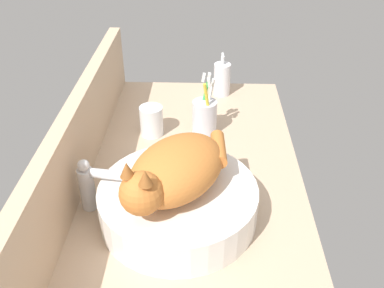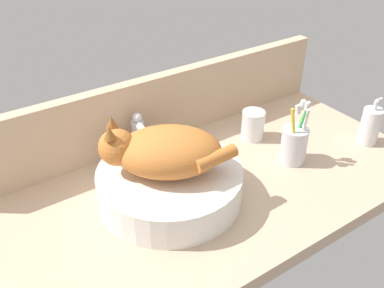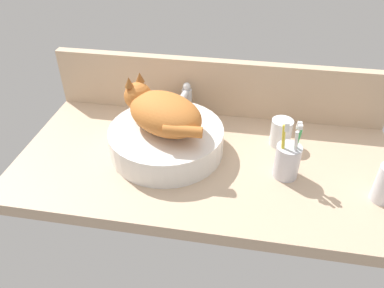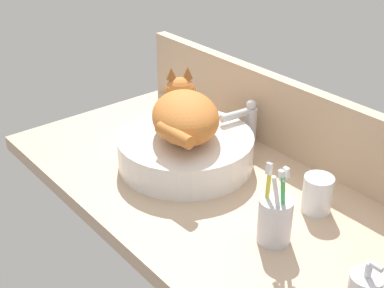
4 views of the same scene
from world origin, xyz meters
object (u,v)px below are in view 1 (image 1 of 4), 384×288
object	(u,v)px
sink_basin	(178,203)
cat	(174,171)
toothbrush_cup	(205,116)
water_glass	(152,122)
soap_dispenser	(222,79)
faucet	(91,183)

from	to	relation	value
sink_basin	cat	world-z (taller)	cat
toothbrush_cup	water_glass	bearing A→B (deg)	94.93
sink_basin	toothbrush_cup	bearing A→B (deg)	-8.60
soap_dispenser	faucet	bearing A→B (deg)	152.40
sink_basin	cat	distance (cm)	10.07
water_glass	sink_basin	bearing A→B (deg)	-164.13
toothbrush_cup	water_glass	world-z (taller)	toothbrush_cup
faucet	water_glass	bearing A→B (deg)	-16.72
faucet	water_glass	size ratio (longest dim) A/B	1.52
cat	faucet	xyz separation A→B (cm)	(3.67, 19.32, -6.90)
soap_dispenser	water_glass	size ratio (longest dim) A/B	1.62
sink_basin	cat	bearing A→B (deg)	151.42
sink_basin	soap_dispenser	distance (cm)	63.21
soap_dispenser	water_glass	xyz separation A→B (cm)	(-26.75, 21.32, -1.79)
sink_basin	faucet	size ratio (longest dim) A/B	2.62
cat	water_glass	size ratio (longest dim) A/B	3.38
soap_dispenser	sink_basin	bearing A→B (deg)	169.75
toothbrush_cup	water_glass	size ratio (longest dim) A/B	2.09
soap_dispenser	water_glass	world-z (taller)	soap_dispenser
toothbrush_cup	sink_basin	bearing A→B (deg)	171.40
cat	faucet	distance (cm)	20.84
faucet	sink_basin	bearing A→B (deg)	-97.06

